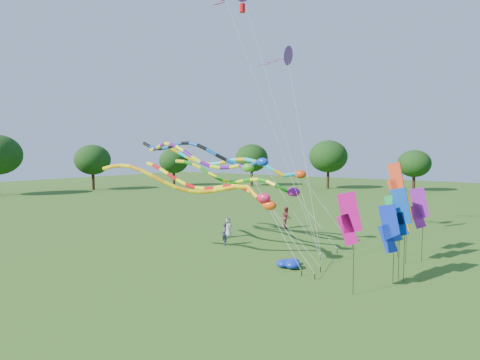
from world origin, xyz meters
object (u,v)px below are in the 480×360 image
Objects in this scene: person_a at (228,227)px; person_b at (224,234)px; tube_kite_red at (219,188)px; tube_kite_orange at (201,186)px; person_c at (286,217)px; blue_nylon_heap at (293,263)px.

person_b is (1.37, -2.31, 0.04)m from person_a.
person_b is at bearing 127.53° from tube_kite_red.
tube_kite_orange is at bearing -116.82° from person_a.
person_c is (0.52, 8.11, 0.11)m from person_b.
blue_nylon_heap is at bearing 6.54° from tube_kite_orange.
blue_nylon_heap is at bearing 21.35° from person_b.
tube_kite_orange is 8.08× the size of person_a.
tube_kite_orange is 8.24× the size of blue_nylon_heap.
person_b is 8.13m from person_c.
tube_kite_red is 4.18m from person_b.
blue_nylon_heap is 0.82× the size of person_c.
blue_nylon_heap is at bearing 10.91° from tube_kite_red.
person_c is (1.89, 5.80, 0.15)m from person_a.
person_c reaches higher than person_b.
tube_kite_orange is at bearing -31.92° from person_b.
tube_kite_orange is at bearing 145.72° from person_c.
person_c is at bearing 120.09° from blue_nylon_heap.
person_a is 0.95× the size of person_b.
person_c is at bearing 21.25° from person_a.
person_c is (-0.98, 12.29, -3.63)m from tube_kite_orange.
tube_kite_red reaches higher than person_c.
blue_nylon_heap is 11.64m from person_c.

